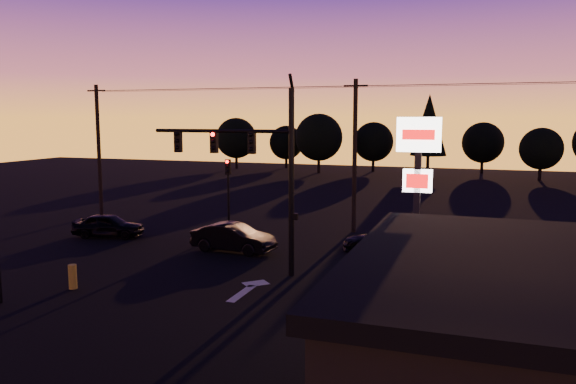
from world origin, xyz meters
name	(u,v)px	position (x,y,z in m)	size (l,w,h in m)	color
ground	(219,300)	(0.00, 0.00, 0.00)	(120.00, 120.00, 0.00)	black
lane_arrow	(249,288)	(0.50, 1.67, 0.01)	(1.20, 3.10, 0.01)	beige
traffic_signal_mast	(256,161)	(-0.10, 3.99, 4.94)	(6.79, 0.52, 8.58)	black
secondary_signal	(228,185)	(-5.00, 11.49, 2.86)	(0.30, 0.31, 4.35)	black
pylon_sign	(418,172)	(7.00, 1.50, 4.91)	(1.50, 0.28, 6.80)	black
utility_pole_0	(99,149)	(-16.00, 14.00, 4.59)	(1.40, 0.26, 9.00)	black
utility_pole_1	(355,155)	(2.00, 14.00, 4.59)	(1.40, 0.26, 9.00)	black
power_wires	(356,86)	(2.00, 14.00, 8.57)	(36.00, 1.22, 0.07)	black
bollard	(73,277)	(-6.12, -0.65, 0.49)	(0.33, 0.33, 0.98)	gold
tree_0	(236,138)	(-22.00, 50.00, 4.06)	(5.36, 5.36, 6.74)	black
tree_1	(286,143)	(-16.00, 53.00, 3.43)	(4.54, 4.54, 5.71)	black
tree_2	(319,137)	(-10.00, 48.00, 4.37)	(5.77, 5.78, 7.26)	black
tree_3	(374,142)	(-4.00, 52.00, 3.75)	(4.95, 4.95, 6.22)	black
tree_4	(429,125)	(3.00, 49.00, 5.93)	(4.18, 4.18, 9.50)	black
tree_5	(483,143)	(9.00, 54.00, 3.75)	(4.95, 4.95, 6.22)	black
tree_6	(541,149)	(15.00, 48.00, 3.43)	(4.54, 4.54, 5.71)	black
car_left	(108,225)	(-10.94, 8.03, 0.67)	(1.59, 3.96, 1.35)	black
car_mid	(233,238)	(-2.72, 7.21, 0.71)	(1.51, 4.34, 1.43)	black
car_right	(384,240)	(4.58, 9.55, 0.61)	(1.71, 4.20, 1.22)	black
suv_parked	(524,344)	(10.41, -2.45, 0.68)	(2.27, 4.93, 1.37)	black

